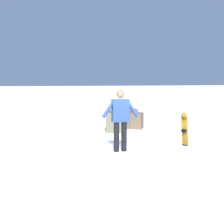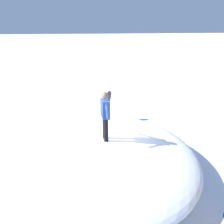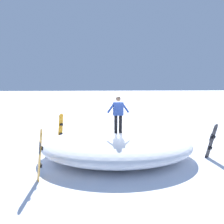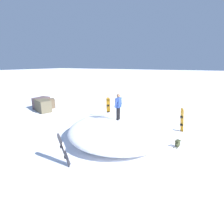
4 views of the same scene
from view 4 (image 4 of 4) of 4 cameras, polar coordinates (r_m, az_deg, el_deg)
The scene contains 8 objects.
ground at distance 10.53m, azimuth 0.05°, elevation -8.44°, with size 240.00×240.00×0.00m, color white.
snow_mound at distance 10.43m, azimuth 2.83°, elevation -5.50°, with size 6.49×6.08×1.08m, color white.
snowboarder_standing at distance 10.06m, azimuth 2.10°, elevation 2.22°, with size 0.24×0.97×1.57m.
snowboard_primary_upright at distance 7.79m, azimuth -15.74°, elevation -11.82°, with size 0.51×0.46×1.53m.
snowboard_secondary_upright at distance 12.02m, azimuth 22.11°, elevation -2.32°, with size 0.34×0.34×1.60m.
snowboard_tertiary_upright at distance 13.88m, azimuth -1.24°, elevation 1.51°, with size 0.34×0.26×1.75m.
backpack_near at distance 9.97m, azimuth 20.87°, elevation -9.72°, with size 0.35×0.53×0.40m.
rock_outcrop at distance 17.97m, azimuth -21.92°, elevation 2.42°, with size 2.75×2.52×1.11m.
Camera 4 is at (-4.54, 8.47, 4.31)m, focal length 27.65 mm.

